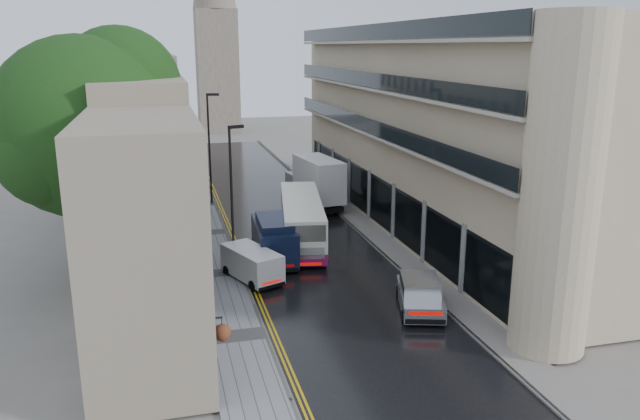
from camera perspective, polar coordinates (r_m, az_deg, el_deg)
name	(u,v)px	position (r m, az deg, el deg)	size (l,w,h in m)	color
road	(289,228)	(45.16, -2.89, -1.66)	(9.00, 85.00, 0.02)	black
left_sidewalk	(207,233)	(44.39, -10.31, -2.11)	(2.70, 85.00, 0.12)	gray
right_sidewalk	(360,222)	(46.49, 3.64, -1.12)	(1.80, 85.00, 0.12)	slate
old_shop_row	(148,146)	(45.46, -15.45, 5.68)	(4.50, 56.00, 12.00)	gray
modern_block	(433,130)	(45.49, 10.30, 7.25)	(8.00, 40.00, 14.00)	#C2AE90
tree_near	(86,159)	(35.63, -20.58, 4.42)	(10.56, 10.56, 13.89)	black
tree_far	(109,138)	(48.51, -18.71, 6.25)	(9.24, 9.24, 12.46)	black
cream_bus	(286,235)	(38.38, -3.16, -2.29)	(2.50, 10.98, 3.00)	white
white_lorry	(311,188)	(48.56, -0.82, 2.06)	(2.36, 7.86, 4.13)	white
silver_hatchback	(405,306)	(30.04, 7.76, -8.72)	(1.96, 4.49, 1.68)	#B7B7BC
white_van	(253,275)	(33.59, -6.18, -5.91)	(1.77, 4.12, 1.86)	white
navy_van	(261,249)	(36.10, -5.42, -3.58)	(2.23, 5.57, 2.84)	black
pedestrian	(203,226)	(42.51, -10.66, -1.41)	(0.72, 0.47, 1.97)	black
lamp_post_near	(232,199)	(36.01, -8.08, 1.00)	(0.94, 0.21, 8.33)	black
lamp_post_far	(209,150)	(51.72, -10.07, 5.46)	(1.01, 0.22, 8.96)	black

